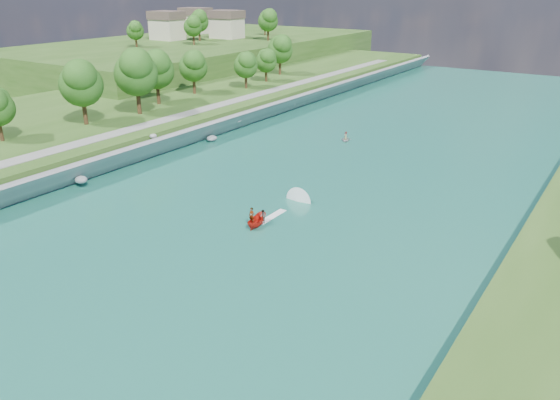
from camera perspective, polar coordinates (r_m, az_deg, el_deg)
The scene contains 10 objects.
ground at distance 57.74m, azimuth -8.24°, elevation -4.82°, with size 260.00×260.00×0.00m, color #2D5119.
river_water at distance 72.45m, azimuth 2.23°, elevation 1.11°, with size 55.00×240.00×0.10m, color #165748.
berm_west at distance 105.72m, azimuth -21.73°, elevation 7.23°, with size 45.00×240.00×3.50m, color #2D5119.
ridge_west at distance 178.76m, azimuth -8.11°, elevation 14.86°, with size 60.00×120.00×9.00m, color #2D5119.
riprap_bank at distance 86.90m, azimuth -12.79°, elevation 5.35°, with size 4.71×236.00×4.17m.
riverside_path at distance 91.76m, azimuth -15.45°, elevation 7.11°, with size 3.00×200.00×0.10m, color gray.
ridge_houses at distance 185.75m, azimuth -8.70°, elevation 17.82°, with size 29.50×29.50×8.40m.
trees_ridge at distance 169.78m, azimuth -6.54°, elevation 17.75°, with size 24.49×54.20×10.77m.
motorboat at distance 62.94m, azimuth -1.33°, elevation -1.57°, with size 3.60×18.65×2.25m.
raft at distance 95.40m, azimuth 6.86°, elevation 6.37°, with size 2.74×3.15×1.61m.
Camera 1 is at (35.11, -37.94, 25.72)m, focal length 35.00 mm.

